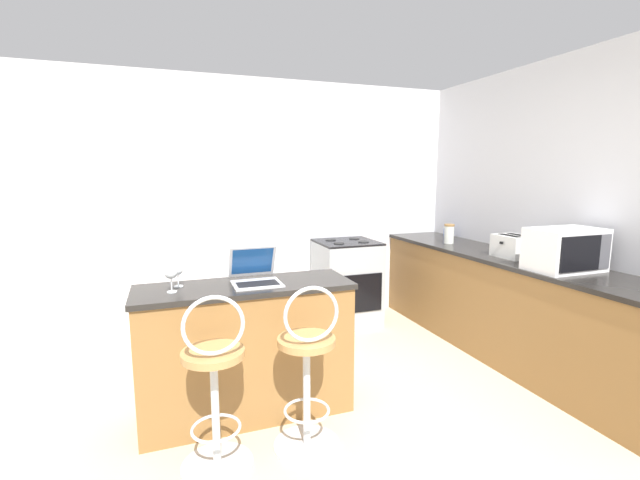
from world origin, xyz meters
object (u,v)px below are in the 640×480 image
Objects in this scene: bar_stool_near at (215,388)px; mug_blue at (447,233)px; stove_range at (347,282)px; microwave at (565,249)px; toaster at (513,246)px; storage_jar at (449,234)px; laptop at (255,274)px; bar_stool_far at (308,373)px; wine_glass_short at (178,271)px; mug_white at (506,245)px; wine_glass_tall at (171,273)px.

mug_blue is at bearing 33.26° from bar_stool_near.
stove_range is at bearing 176.00° from mug_blue.
microwave is 0.53m from toaster.
laptop is at bearing -157.54° from storage_jar.
laptop is 2.30m from microwave.
laptop is 3.51× the size of mug_blue.
laptop reaches higher than mug_blue.
bar_stool_far is 2.22m from stove_range.
storage_jar is at bearing -124.23° from mug_blue.
microwave reaches higher than mug_blue.
microwave is 2.79m from wine_glass_short.
laptop is 2.40m from storage_jar.
mug_white is 0.52× the size of storage_jar.
wine_glass_tall is 3.04m from mug_white.
toaster is at bearing 3.35° from wine_glass_tall.
mug_blue is (2.83, 1.85, 0.48)m from bar_stool_near.
storage_jar is at bearing 29.67° from bar_stool_near.
wine_glass_short reaches higher than bar_stool_far.
mug_white is (2.82, 0.93, 0.47)m from bar_stool_near.
wine_glass_tall reaches higher than mug_white.
laptop reaches higher than bar_stool_far.
wine_glass_tall is 1.55× the size of mug_white.
mug_blue is (3.02, 1.38, -0.07)m from wine_glass_tall.
toaster is 2.07× the size of wine_glass_short.
toaster is 0.33× the size of stove_range.
microwave is 5.05× the size of mug_white.
wine_glass_tall is (-0.19, 0.47, 0.55)m from bar_stool_near.
microwave is 2.81m from wine_glass_tall.
microwave is at bearing -61.82° from stove_range.
mug_blue is at bearing 24.60° from wine_glass_tall.
wine_glass_tall is (-2.78, 0.36, -0.04)m from microwave.
storage_jar reaches higher than toaster.
stove_range is at bearing 140.14° from mug_white.
laptop reaches higher than stove_range.
bar_stool_far reaches higher than mug_blue.
storage_jar reaches higher than bar_stool_near.
wine_glass_tall is 1.11× the size of wine_glass_short.
bar_stool_near is 1.11× the size of stove_range.
mug_white is (2.29, 0.93, 0.47)m from bar_stool_far.
laptop reaches higher than mug_white.
stove_range is (1.27, 1.40, -0.51)m from laptop.
bar_stool_near is 2.99m from storage_jar.
wine_glass_tall is at bearing 172.54° from microwave.
storage_jar reaches higher than stove_range.
microwave reaches higher than bar_stool_near.
wine_glass_tall is at bearing 146.69° from bar_stool_far.
storage_jar is (2.22, 0.92, 0.04)m from laptop.
laptop is 1.11× the size of toaster.
bar_stool_near is 2.52m from stove_range.
microwave reaches higher than wine_glass_tall.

